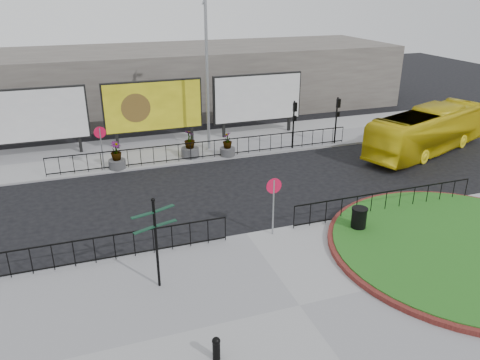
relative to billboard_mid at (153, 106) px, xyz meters
name	(u,v)px	position (x,y,z in m)	size (l,w,h in m)	color
ground	(246,236)	(1.50, -12.97, -2.60)	(90.00, 90.00, 0.00)	black
pavement_near	(300,307)	(1.50, -17.97, -2.54)	(30.00, 10.00, 0.12)	gray
pavement_far	(182,147)	(1.50, -0.97, -2.54)	(44.00, 6.00, 0.12)	gray
brick_edge	(464,248)	(9.00, -16.97, -2.39)	(10.40, 10.40, 0.18)	maroon
grass_lawn	(464,247)	(9.00, -16.97, -2.37)	(10.00, 10.00, 0.22)	#185015
railing_near_left	(95,250)	(-4.50, -13.27, -1.93)	(10.00, 0.10, 1.10)	black
railing_near_right	(386,202)	(8.00, -13.27, -1.93)	(9.00, 0.10, 1.10)	black
railing_far	(209,149)	(2.50, -3.67, -1.93)	(18.00, 0.10, 1.10)	black
speed_sign_far	(101,139)	(-3.50, -3.57, -0.68)	(0.64, 0.07, 2.47)	gray
speed_sign_near	(274,194)	(2.50, -13.37, -0.68)	(0.64, 0.07, 2.47)	gray
billboard_left	(33,116)	(-7.00, 0.00, 0.00)	(6.20, 0.31, 4.10)	black
billboard_mid	(153,106)	(0.00, 0.00, 0.00)	(6.20, 0.31, 4.10)	black
billboard_right	(258,98)	(7.00, 0.00, 0.00)	(6.20, 0.31, 4.10)	black
lamp_post	(207,73)	(3.01, -1.97, 2.23)	(0.74, 0.18, 9.23)	gray
signal_pole_a	(294,118)	(8.00, -3.63, -0.50)	(0.22, 0.26, 3.00)	black
signal_pole_b	(337,113)	(11.00, -3.63, -0.50)	(0.22, 0.26, 3.00)	black
building_backdrop	(153,81)	(1.50, 9.03, -0.10)	(40.00, 10.00, 5.00)	slate
fingerpost_sign	(156,234)	(-2.54, -15.41, -0.49)	(1.52, 0.72, 3.29)	black
bollard	(216,347)	(-1.67, -19.32, -2.08)	(0.24, 0.24, 0.73)	black
litter_bin	(359,220)	(5.92, -14.37, -1.93)	(0.66, 0.66, 1.09)	black
bus	(427,131)	(15.52, -6.72, -1.21)	(2.33, 9.97, 2.78)	yellow
planter_a	(117,158)	(-2.77, -3.57, -1.88)	(0.94, 0.94, 1.55)	#4C4C4F
planter_b	(190,147)	(1.53, -3.06, -1.87)	(1.05, 1.05, 1.65)	#4C4C4F
planter_c	(227,147)	(3.70, -3.57, -1.93)	(0.91, 0.91, 1.45)	#4C4C4F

